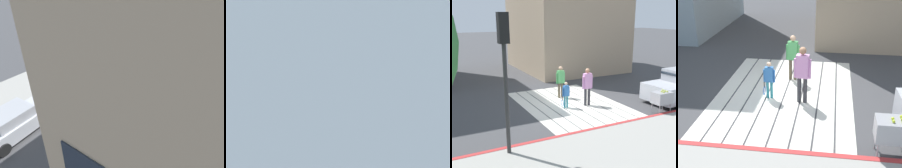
% 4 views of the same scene
% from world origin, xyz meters
% --- Properties ---
extents(ground_plane, '(120.00, 120.00, 0.00)m').
position_xyz_m(ground_plane, '(0.00, 0.00, 0.00)').
color(ground_plane, '#424244').
extents(crosswalk_stripes, '(6.40, 4.35, 0.01)m').
position_xyz_m(crosswalk_stripes, '(0.00, -0.00, 0.01)').
color(crosswalk_stripes, silver).
rests_on(crosswalk_stripes, ground).
extents(sidewalk_west, '(4.80, 40.00, 0.12)m').
position_xyz_m(sidewalk_west, '(-5.60, 0.00, 0.06)').
color(sidewalk_west, '#9E9B93').
rests_on(sidewalk_west, ground).
extents(curb_painted, '(0.16, 40.00, 0.13)m').
position_xyz_m(curb_painted, '(-3.25, 0.00, 0.07)').
color(curb_painted, '#BC3333').
rests_on(curb_painted, ground).
extents(car_parked_near_curb, '(2.16, 4.39, 1.57)m').
position_xyz_m(car_parked_near_curb, '(-2.00, -5.42, 0.73)').
color(car_parked_near_curb, silver).
rests_on(car_parked_near_curb, ground).
extents(traffic_light_corner, '(0.39, 0.28, 4.24)m').
position_xyz_m(traffic_light_corner, '(-3.58, 4.07, 3.04)').
color(traffic_light_corner, '#2D2D2D').
rests_on(traffic_light_corner, ground).
extents(street_tree, '(3.20, 3.20, 5.32)m').
position_xyz_m(street_tree, '(-5.96, 7.07, 3.63)').
color(street_tree, brown).
rests_on(street_tree, ground).
extents(tennis_ball_cart, '(0.56, 0.80, 1.02)m').
position_xyz_m(tennis_ball_cart, '(-2.90, -2.91, 0.70)').
color(tennis_ball_cart, '#99999E').
rests_on(tennis_ball_cart, ground).
extents(pedestrian_adult_lead, '(0.26, 0.52, 1.78)m').
position_xyz_m(pedestrian_adult_lead, '(-0.52, -0.62, 1.04)').
color(pedestrian_adult_lead, '#333338').
rests_on(pedestrian_adult_lead, ground).
extents(pedestrian_adult_trailing, '(0.22, 0.48, 1.64)m').
position_xyz_m(pedestrian_adult_trailing, '(1.22, -0.09, 0.95)').
color(pedestrian_adult_trailing, brown).
rests_on(pedestrian_adult_trailing, ground).
extents(pedestrian_child_with_racket, '(0.28, 0.38, 1.22)m').
position_xyz_m(pedestrian_child_with_racket, '(-0.37, 0.44, 0.68)').
color(pedestrian_child_with_racket, teal).
rests_on(pedestrian_child_with_racket, ground).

